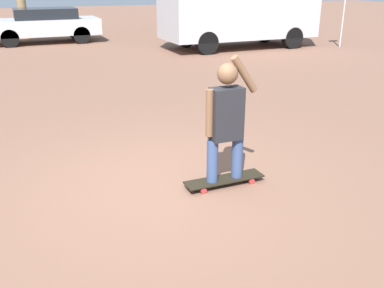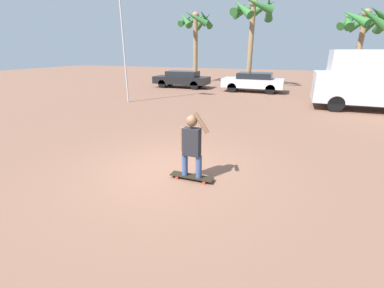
# 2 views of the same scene
# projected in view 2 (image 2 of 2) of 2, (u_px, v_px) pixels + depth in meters

# --- Properties ---
(ground_plane) EXTENTS (80.00, 80.00, 0.00)m
(ground_plane) POSITION_uv_depth(u_px,v_px,m) (170.00, 171.00, 6.52)
(ground_plane) COLOR brown
(skateboard) EXTENTS (1.04, 0.25, 0.09)m
(skateboard) POSITION_uv_depth(u_px,v_px,m) (192.00, 177.00, 6.04)
(skateboard) COLOR black
(skateboard) RESTS_ON ground_plane
(person_skateboarder) EXTENTS (0.67, 0.25, 1.55)m
(person_skateboarder) POSITION_uv_depth(u_px,v_px,m) (192.00, 143.00, 5.75)
(person_skateboarder) COLOR #384C7A
(person_skateboarder) RESTS_ON skateboard
(camper_van) EXTENTS (5.74, 2.25, 2.93)m
(camper_van) POSITION_uv_depth(u_px,v_px,m) (382.00, 79.00, 12.54)
(camper_van) COLOR black
(camper_van) RESTS_ON ground_plane
(parked_car_silver) EXTENTS (4.37, 1.87, 1.37)m
(parked_car_silver) POSITION_uv_depth(u_px,v_px,m) (253.00, 81.00, 18.89)
(parked_car_silver) COLOR black
(parked_car_silver) RESTS_ON ground_plane
(parked_car_black) EXTENTS (4.53, 1.71, 1.32)m
(parked_car_black) POSITION_uv_depth(u_px,v_px,m) (182.00, 79.00, 21.07)
(parked_car_black) COLOR black
(parked_car_black) RESTS_ON ground_plane
(palm_tree_near_van) EXTENTS (3.54, 3.56, 5.81)m
(palm_tree_near_van) POSITION_uv_depth(u_px,v_px,m) (366.00, 22.00, 17.66)
(palm_tree_near_van) COLOR #8E704C
(palm_tree_near_van) RESTS_ON ground_plane
(palm_tree_center_background) EXTENTS (3.56, 3.66, 6.72)m
(palm_tree_center_background) POSITION_uv_depth(u_px,v_px,m) (253.00, 13.00, 19.28)
(palm_tree_center_background) COLOR #8E704C
(palm_tree_center_background) RESTS_ON ground_plane
(palm_tree_far_left) EXTENTS (3.11, 3.26, 6.30)m
(palm_tree_far_left) POSITION_uv_depth(u_px,v_px,m) (195.00, 25.00, 23.14)
(palm_tree_far_left) COLOR #8E704C
(palm_tree_far_left) RESTS_ON ground_plane
(flagpole) EXTENTS (1.13, 0.12, 6.95)m
(flagpole) POSITION_uv_depth(u_px,v_px,m) (124.00, 28.00, 13.90)
(flagpole) COLOR #B7B7BC
(flagpole) RESTS_ON ground_plane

